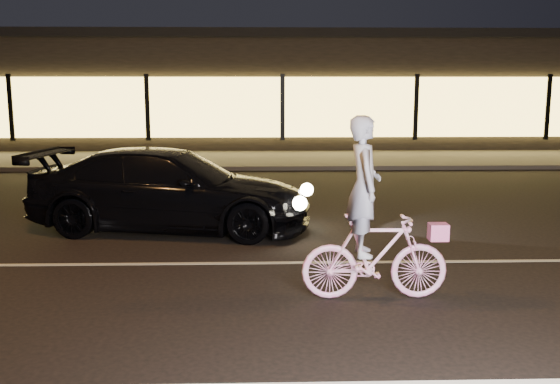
{
  "coord_description": "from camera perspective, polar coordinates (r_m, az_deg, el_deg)",
  "views": [
    {
      "loc": [
        -0.69,
        -6.18,
        2.43
      ],
      "look_at": [
        -0.49,
        0.6,
        1.23
      ],
      "focal_mm": 40.0,
      "sensor_mm": 36.0,
      "label": 1
    }
  ],
  "objects": [
    {
      "name": "ground",
      "position": [
        6.68,
        4.46,
        -11.35
      ],
      "size": [
        90.0,
        90.0,
        0.0
      ],
      "primitive_type": "plane",
      "color": "black",
      "rests_on": "ground"
    },
    {
      "name": "lane_stripe_far",
      "position": [
        8.56,
        3.04,
        -6.46
      ],
      "size": [
        60.0,
        0.1,
        0.01
      ],
      "primitive_type": "cube",
      "color": "gray",
      "rests_on": "ground"
    },
    {
      "name": "sidewalk",
      "position": [
        19.34,
        0.4,
        2.98
      ],
      "size": [
        30.0,
        4.0,
        0.12
      ],
      "primitive_type": "cube",
      "color": "#383533",
      "rests_on": "ground"
    },
    {
      "name": "storefront",
      "position": [
        25.16,
        -0.08,
        9.37
      ],
      "size": [
        25.4,
        8.42,
        4.2
      ],
      "color": "black",
      "rests_on": "ground"
    },
    {
      "name": "cyclist",
      "position": [
        7.06,
        8.41,
        -3.95
      ],
      "size": [
        1.65,
        0.57,
        2.08
      ],
      "rotation": [
        0.0,
        0.0,
        1.57
      ],
      "color": "#FF51AC",
      "rests_on": "ground"
    },
    {
      "name": "sedan",
      "position": [
        10.48,
        -9.98,
        0.21
      ],
      "size": [
        4.87,
        2.58,
        1.35
      ],
      "rotation": [
        0.0,
        0.0,
        1.41
      ],
      "color": "black",
      "rests_on": "ground"
    }
  ]
}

